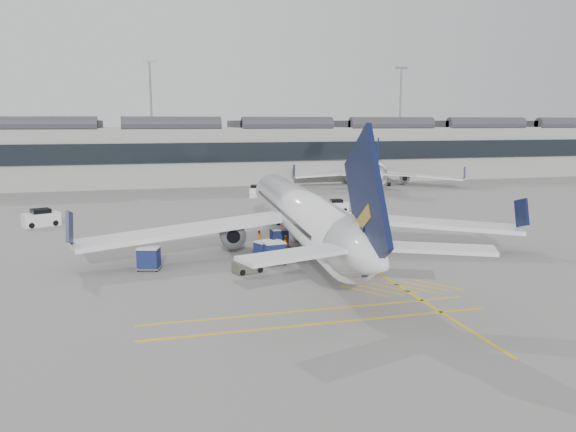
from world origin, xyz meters
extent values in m
plane|color=gray|center=(0.00, 0.00, 0.00)|extent=(220.00, 220.00, 0.00)
cube|color=#9E9E99|center=(0.00, 72.00, 5.50)|extent=(200.00, 20.00, 11.00)
cube|color=black|center=(0.00, 61.80, 6.50)|extent=(200.00, 0.50, 3.60)
cube|color=#38383D|center=(0.00, 72.00, 11.70)|extent=(200.00, 18.00, 1.40)
cylinder|color=slate|center=(-5.00, 86.00, 12.50)|extent=(0.44, 0.44, 25.00)
cube|color=slate|center=(-5.00, 86.00, 25.20)|extent=(3.00, 0.60, 0.50)
cylinder|color=slate|center=(55.00, 86.00, 12.50)|extent=(0.44, 0.44, 25.00)
cube|color=slate|center=(55.00, 86.00, 25.20)|extent=(3.00, 0.60, 0.50)
cube|color=gold|center=(10.00, 10.00, 0.01)|extent=(0.25, 60.00, 0.01)
cylinder|color=white|center=(6.43, 7.25, 3.59)|extent=(6.89, 34.38, 4.28)
cone|color=white|center=(7.92, 26.55, 3.59)|extent=(4.62, 4.87, 4.28)
cone|color=white|center=(4.91, -12.50, 4.04)|extent=(4.69, 5.78, 4.28)
cube|color=white|center=(-4.48, 6.38, 2.56)|extent=(19.77, 8.53, 0.40)
cube|color=white|center=(17.09, 4.72, 2.56)|extent=(19.45, 11.16, 0.40)
cylinder|color=slate|center=(-0.11, 8.32, 1.76)|extent=(2.70, 4.27, 2.39)
cylinder|color=slate|center=(13.06, 7.31, 1.76)|extent=(2.70, 4.27, 2.39)
cube|color=black|center=(4.97, -11.82, 7.23)|extent=(1.00, 8.66, 9.53)
cylinder|color=black|center=(7.44, 20.30, 0.36)|extent=(0.37, 0.75, 0.73)
cylinder|color=black|center=(3.38, 4.63, 0.46)|extent=(0.86, 0.97, 0.91)
cylinder|color=black|center=(9.05, 4.19, 0.46)|extent=(0.86, 0.97, 0.91)
cylinder|color=white|center=(36.69, 57.65, 2.84)|extent=(14.09, 26.06, 3.39)
cone|color=white|center=(42.92, 71.63, 2.84)|extent=(4.56, 4.67, 3.39)
cone|color=white|center=(30.31, 43.33, 3.20)|extent=(4.85, 5.33, 3.39)
cube|color=white|center=(28.33, 59.90, 2.03)|extent=(15.57, 4.83, 0.32)
cube|color=white|center=(43.95, 52.93, 2.03)|extent=(13.54, 12.66, 0.32)
cylinder|color=slate|center=(32.10, 60.19, 1.40)|extent=(3.05, 3.73, 1.89)
cylinder|color=slate|center=(41.64, 55.93, 1.40)|extent=(3.05, 3.73, 1.89)
cube|color=black|center=(30.53, 43.83, 5.72)|extent=(3.04, 6.37, 7.54)
cylinder|color=black|center=(40.91, 67.11, 0.29)|extent=(0.46, 0.63, 0.58)
cylinder|color=black|center=(33.72, 56.51, 0.36)|extent=(0.87, 0.91, 0.72)
cylinder|color=black|center=(37.83, 54.67, 0.36)|extent=(0.87, 0.91, 0.72)
cube|color=#BBBAB2|center=(8.70, 11.51, 0.40)|extent=(4.44, 1.98, 0.80)
cube|color=black|center=(9.85, 11.59, 1.31)|extent=(3.95, 1.50, 1.69)
cube|color=#BBBAB2|center=(7.45, 11.44, 1.20)|extent=(1.12, 1.55, 1.03)
cylinder|color=black|center=(7.16, 10.61, 0.25)|extent=(0.52, 0.24, 0.50)
cylinder|color=black|center=(7.06, 12.21, 0.25)|extent=(0.52, 0.24, 0.50)
cylinder|color=black|center=(10.35, 10.82, 0.25)|extent=(0.52, 0.24, 0.50)
cylinder|color=black|center=(10.25, 12.41, 0.25)|extent=(0.52, 0.24, 0.50)
cube|color=gray|center=(4.65, 8.78, 0.18)|extent=(1.78, 1.48, 0.12)
cube|color=navy|center=(4.65, 8.78, 1.00)|extent=(1.62, 1.43, 1.48)
cube|color=silver|center=(4.65, 8.78, 1.77)|extent=(1.68, 1.48, 0.10)
cylinder|color=black|center=(3.96, 8.20, 0.11)|extent=(0.23, 0.11, 0.22)
cylinder|color=black|center=(3.92, 9.32, 0.11)|extent=(0.23, 0.11, 0.22)
cylinder|color=black|center=(5.38, 8.24, 0.11)|extent=(0.23, 0.11, 0.22)
cylinder|color=black|center=(5.35, 9.36, 0.11)|extent=(0.23, 0.11, 0.22)
cube|color=gray|center=(2.51, 2.18, 0.20)|extent=(2.04, 1.75, 0.13)
cube|color=navy|center=(2.51, 2.18, 1.09)|extent=(1.87, 1.67, 1.61)
cube|color=silver|center=(2.51, 2.18, 1.93)|extent=(1.93, 1.73, 0.11)
cylinder|color=black|center=(1.80, 1.49, 0.12)|extent=(0.25, 0.14, 0.24)
cylinder|color=black|center=(1.67, 2.71, 0.12)|extent=(0.25, 0.14, 0.24)
cylinder|color=black|center=(3.35, 1.66, 0.12)|extent=(0.25, 0.14, 0.24)
cylinder|color=black|center=(3.22, 2.87, 0.12)|extent=(0.25, 0.14, 0.24)
cube|color=gray|center=(2.03, 3.27, 0.19)|extent=(2.18, 2.02, 0.12)
cube|color=navy|center=(2.03, 3.27, 1.01)|extent=(2.02, 1.91, 1.50)
cube|color=silver|center=(2.03, 3.27, 1.80)|extent=(2.09, 1.98, 0.10)
cylinder|color=black|center=(1.59, 2.46, 0.11)|extent=(0.25, 0.18, 0.23)
cylinder|color=black|center=(1.14, 3.50, 0.11)|extent=(0.25, 0.18, 0.23)
cylinder|color=black|center=(2.92, 3.03, 0.11)|extent=(0.25, 0.18, 0.23)
cylinder|color=black|center=(2.47, 4.07, 0.11)|extent=(0.25, 0.18, 0.23)
cube|color=gray|center=(-7.84, 3.11, 0.19)|extent=(2.16, 1.94, 0.13)
cube|color=navy|center=(-7.84, 3.11, 1.04)|extent=(1.99, 1.85, 1.54)
cube|color=silver|center=(-7.84, 3.11, 1.85)|extent=(2.06, 1.91, 0.11)
cylinder|color=black|center=(-8.72, 2.76, 0.12)|extent=(0.25, 0.17, 0.23)
cylinder|color=black|center=(-8.38, 3.89, 0.12)|extent=(0.25, 0.17, 0.23)
cylinder|color=black|center=(-7.29, 2.34, 0.12)|extent=(0.25, 0.17, 0.23)
cylinder|color=black|center=(-6.95, 3.47, 0.12)|extent=(0.25, 0.17, 0.23)
imported|color=orange|center=(2.80, 9.31, 0.80)|extent=(0.69, 0.69, 1.61)
imported|color=orange|center=(4.73, 6.64, 0.80)|extent=(0.78, 0.61, 1.60)
cube|color=#505447|center=(-0.15, 0.21, 0.49)|extent=(2.53, 1.94, 0.89)
cube|color=#505447|center=(-0.15, 0.21, 1.03)|extent=(1.34, 1.34, 0.45)
cylinder|color=black|center=(-0.74, -0.58, 0.25)|extent=(0.54, 0.36, 0.50)
cylinder|color=black|center=(-1.09, 0.53, 0.25)|extent=(0.54, 0.36, 0.50)
cylinder|color=black|center=(0.79, -0.10, 0.25)|extent=(0.54, 0.36, 0.50)
cylinder|color=black|center=(0.45, 1.01, 0.25)|extent=(0.54, 0.36, 0.50)
cone|color=#F24C0A|center=(7.60, 18.82, 0.25)|extent=(0.36, 0.36, 0.50)
cone|color=#F24C0A|center=(11.84, 7.55, 0.26)|extent=(0.37, 0.37, 0.52)
cube|color=silver|center=(-19.60, 26.83, 0.77)|extent=(4.44, 3.42, 1.55)
cube|color=black|center=(-19.60, 26.83, 1.71)|extent=(2.57, 2.52, 0.66)
cylinder|color=black|center=(-20.46, 25.49, 0.33)|extent=(0.70, 0.49, 0.66)
cylinder|color=black|center=(-21.17, 27.11, 0.33)|extent=(0.70, 0.49, 0.66)
cylinder|color=black|center=(-18.03, 26.56, 0.33)|extent=(0.70, 0.49, 0.66)
cylinder|color=black|center=(-18.74, 28.17, 0.33)|extent=(0.70, 0.49, 0.66)
cube|color=silver|center=(10.33, 46.32, 0.74)|extent=(3.10, 4.25, 1.49)
cube|color=black|center=(10.33, 46.32, 1.65)|extent=(2.35, 2.42, 0.64)
cylinder|color=black|center=(10.69, 44.83, 0.32)|extent=(0.44, 0.68, 0.64)
cylinder|color=black|center=(9.09, 45.41, 0.32)|extent=(0.44, 0.68, 0.64)
cylinder|color=black|center=(11.56, 47.23, 0.32)|extent=(0.44, 0.68, 0.64)
cylinder|color=black|center=(9.96, 47.81, 0.32)|extent=(0.44, 0.68, 0.64)
cube|color=silver|center=(17.66, 28.38, 0.62)|extent=(3.36, 1.98, 1.24)
cube|color=black|center=(17.66, 28.38, 1.37)|extent=(1.77, 1.69, 0.53)
cylinder|color=black|center=(16.52, 27.81, 0.27)|extent=(0.55, 0.26, 0.53)
cylinder|color=black|center=(16.70, 29.21, 0.27)|extent=(0.55, 0.26, 0.53)
cylinder|color=black|center=(18.63, 27.54, 0.27)|extent=(0.55, 0.26, 0.53)
cylinder|color=black|center=(18.81, 28.95, 0.27)|extent=(0.55, 0.26, 0.53)
camera|label=1|loc=(-8.39, -43.22, 12.01)|focal=35.00mm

